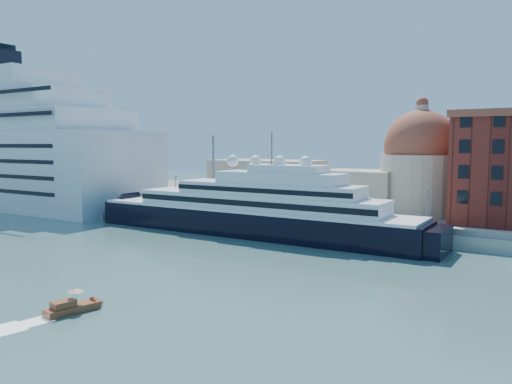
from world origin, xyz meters
The scene contains 9 objects.
ground centered at (0.00, 0.00, 0.00)m, with size 400.00×400.00×0.00m, color #355C5C.
quay centered at (0.00, 34.00, 1.25)m, with size 180.00×10.00×2.50m, color gray.
land centered at (0.00, 75.00, 1.00)m, with size 260.00×72.00×2.00m, color slate.
quay_fence centered at (0.00, 29.50, 3.10)m, with size 180.00×0.10×1.20m, color slate.
superyacht centered at (-6.06, 23.00, 4.21)m, with size 81.61×11.31×24.39m.
service_barge centered at (-50.05, 21.09, 0.68)m, with size 11.14×6.21×2.38m.
water_taxi centered at (5.58, -27.70, 0.67)m, with size 3.16×6.12×2.77m.
church centered at (6.39, 57.72, 10.91)m, with size 66.00×18.00×25.50m.
lamp_posts centered at (-12.67, 32.27, 9.84)m, with size 120.80×2.40×18.00m.
Camera 1 is at (50.85, -62.25, 18.48)m, focal length 35.00 mm.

